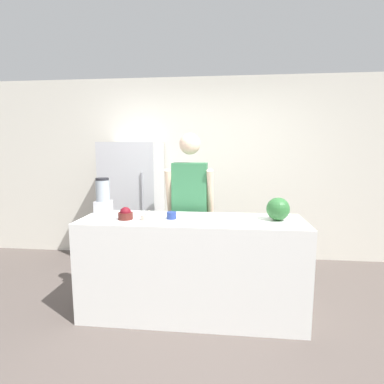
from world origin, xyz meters
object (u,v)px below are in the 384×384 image
Objects in this scene: bowl_small_blue at (171,215)px; person at (190,210)px; watermelon at (278,209)px; bowl_cherries at (125,214)px; bowl_cream at (149,216)px; refrigerator at (134,204)px; blender at (103,196)px.

person is at bearing 77.90° from bowl_small_blue.
watermelon is 1.39m from bowl_cherries.
bowl_cream is 0.21m from bowl_small_blue.
bowl_small_blue is (0.76, -1.28, 0.14)m from refrigerator.
bowl_cherries is at bearing -177.26° from bowl_cream.
person reaches higher than bowl_small_blue.
blender is (-1.72, 0.22, 0.05)m from watermelon.
bowl_cream is at bearing -118.22° from person.
bowl_cherries is 0.90× the size of bowl_cream.
refrigerator is at bearing 90.63° from blender.
blender reaches higher than watermelon.
bowl_small_blue is at bearing 179.37° from watermelon.
blender is at bearing 172.60° from watermelon.
refrigerator reaches higher than bowl_small_blue.
refrigerator is 1.16m from person.
person is 4.94× the size of blender.
watermelon is 0.97m from bowl_small_blue.
person is 0.55m from bowl_small_blue.
refrigerator is at bearing 120.64° from bowl_small_blue.
bowl_cream is 0.43× the size of blender.
person is (0.87, -0.75, 0.08)m from refrigerator.
blender is at bearing 139.89° from bowl_cherries.
person is at bearing -40.67° from refrigerator.
bowl_small_blue is at bearing -59.36° from refrigerator.
refrigerator is 1.50m from bowl_small_blue.
person is at bearing 47.95° from bowl_cherries.
person is at bearing 61.78° from bowl_cream.
person is 8.57× the size of watermelon.
refrigerator reaches higher than bowl_cream.
person reaches higher than blender.
person is at bearing 20.34° from blender.
bowl_cream is at bearing -67.21° from refrigerator.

